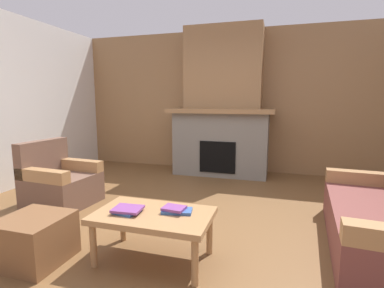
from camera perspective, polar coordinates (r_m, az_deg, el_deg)
The scene contains 8 objects.
ground at distance 3.19m, azimuth -3.51°, elevation -17.03°, with size 9.00×9.00×0.00m, color brown.
wall_back_wood_panel at distance 5.78m, azimuth 6.69°, elevation 8.32°, with size 6.00×0.12×2.70m, color #997047.
fireplace at distance 5.42m, azimuth 5.97°, elevation 6.33°, with size 1.90×0.82×2.70m.
armchair at distance 4.25m, azimuth -24.70°, elevation -6.96°, with size 0.81×0.81×0.85m.
coffee_table at distance 2.58m, azimuth -7.64°, elevation -14.42°, with size 1.00×0.60×0.43m.
ottoman at distance 2.94m, azimuth -28.63°, elevation -16.19°, with size 0.52×0.52×0.40m, color brown.
book_stack_near_edge at distance 2.59m, azimuth -12.64°, elevation -12.59°, with size 0.25×0.21×0.04m.
book_stack_center at distance 2.54m, azimuth -3.23°, elevation -12.84°, with size 0.28×0.19×0.05m.
Camera 1 is at (1.00, -2.70, 1.38)m, focal length 27.00 mm.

